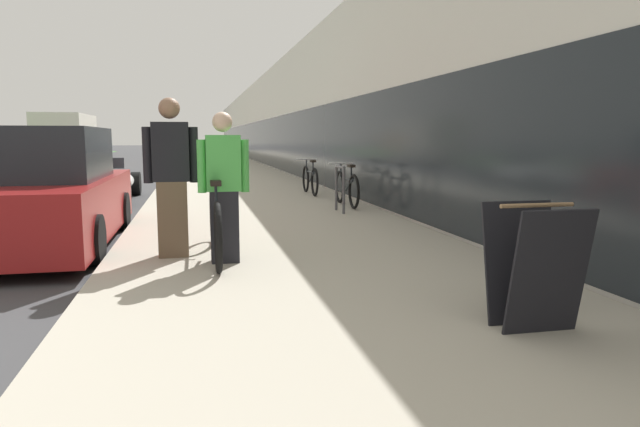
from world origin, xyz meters
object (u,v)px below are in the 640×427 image
(tandem_bicycle, at_px, (215,223))
(person_rider, at_px, (224,188))
(parked_sedan_curbside, at_px, (40,194))
(person_bystander, at_px, (172,178))
(moving_truck, at_px, (68,140))
(cruiser_bike_middle, at_px, (310,179))
(vintage_roadster_curbside, at_px, (97,183))
(sandwich_board_sign, at_px, (534,266))
(cruiser_bike_nearest, at_px, (347,188))
(bike_rack_hoop, at_px, (340,184))

(tandem_bicycle, xyz_separation_m, person_rider, (0.09, -0.29, 0.43))
(tandem_bicycle, distance_m, parked_sedan_curbside, 2.82)
(tandem_bicycle, height_order, person_rider, person_rider)
(person_bystander, height_order, moving_truck, moving_truck)
(tandem_bicycle, distance_m, person_bystander, 0.71)
(cruiser_bike_middle, height_order, vintage_roadster_curbside, vintage_roadster_curbside)
(tandem_bicycle, bearing_deg, parked_sedan_curbside, 142.69)
(sandwich_board_sign, bearing_deg, moving_truck, 107.23)
(person_rider, bearing_deg, vintage_roadster_curbside, 107.90)
(person_bystander, relative_size, cruiser_bike_nearest, 1.02)
(sandwich_board_sign, height_order, parked_sedan_curbside, parked_sedan_curbside)
(sandwich_board_sign, xyz_separation_m, moving_truck, (-8.49, 27.38, 0.75))
(person_bystander, distance_m, sandwich_board_sign, 4.06)
(tandem_bicycle, distance_m, moving_truck, 25.25)
(vintage_roadster_curbside, bearing_deg, tandem_bicycle, -72.11)
(person_bystander, bearing_deg, bike_rack_hoop, 50.08)
(moving_truck, bearing_deg, tandem_bicycle, -75.37)
(cruiser_bike_middle, bearing_deg, sandwich_board_sign, -92.16)
(tandem_bicycle, xyz_separation_m, cruiser_bike_middle, (2.49, 6.88, -0.03))
(person_bystander, bearing_deg, person_rider, -37.56)
(cruiser_bike_nearest, bearing_deg, moving_truck, 114.45)
(person_rider, distance_m, vintage_roadster_curbside, 8.22)
(cruiser_bike_middle, xyz_separation_m, moving_truck, (-8.86, 17.54, 0.85))
(tandem_bicycle, distance_m, cruiser_bike_middle, 7.31)
(moving_truck, bearing_deg, person_rider, -75.33)
(moving_truck, bearing_deg, parked_sedan_curbside, -79.67)
(tandem_bicycle, height_order, moving_truck, moving_truck)
(bike_rack_hoop, height_order, cruiser_bike_nearest, bike_rack_hoop)
(person_rider, height_order, cruiser_bike_nearest, person_rider)
(tandem_bicycle, relative_size, parked_sedan_curbside, 0.53)
(vintage_roadster_curbside, xyz_separation_m, moving_truck, (-3.94, 16.89, 0.90))
(person_bystander, distance_m, bike_rack_hoop, 4.43)
(parked_sedan_curbside, bearing_deg, vintage_roadster_curbside, 91.93)
(parked_sedan_curbside, bearing_deg, cruiser_bike_middle, 47.61)
(cruiser_bike_nearest, xyz_separation_m, cruiser_bike_middle, (-0.24, 2.47, -0.00))
(cruiser_bike_nearest, xyz_separation_m, vintage_roadster_curbside, (-5.16, 3.12, -0.05))
(tandem_bicycle, height_order, person_bystander, person_bystander)
(tandem_bicycle, bearing_deg, moving_truck, 104.63)
(cruiser_bike_nearest, height_order, vintage_roadster_curbside, vintage_roadster_curbside)
(parked_sedan_curbside, relative_size, vintage_roadster_curbside, 1.06)
(cruiser_bike_nearest, bearing_deg, person_rider, -119.31)
(person_bystander, xyz_separation_m, moving_truck, (-5.91, 24.27, 0.30))
(tandem_bicycle, bearing_deg, cruiser_bike_middle, 70.10)
(tandem_bicycle, relative_size, vintage_roadster_curbside, 0.56)
(tandem_bicycle, relative_size, cruiser_bike_nearest, 1.35)
(cruiser_bike_nearest, xyz_separation_m, sandwich_board_sign, (-0.61, -7.37, 0.09))
(cruiser_bike_nearest, relative_size, parked_sedan_curbside, 0.39)
(person_bystander, relative_size, moving_truck, 0.28)
(bike_rack_hoop, bearing_deg, vintage_roadster_curbside, 140.17)
(person_rider, distance_m, cruiser_bike_middle, 7.57)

